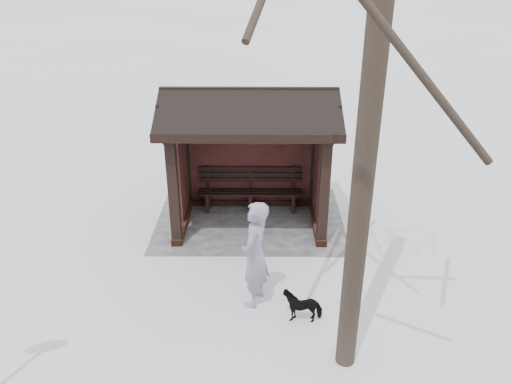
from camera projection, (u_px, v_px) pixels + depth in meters
ground at (250, 223)px, 11.25m from camera, size 120.00×120.00×0.00m
trampled_patch at (250, 218)px, 11.43m from camera, size 4.20×3.20×0.02m
bus_shelter at (250, 129)px, 10.46m from camera, size 3.60×2.40×3.09m
pedestrian at (255, 255)px, 8.30m from camera, size 0.67×0.81×1.92m
dog at (302, 304)px, 8.21m from camera, size 0.65×0.30×0.54m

